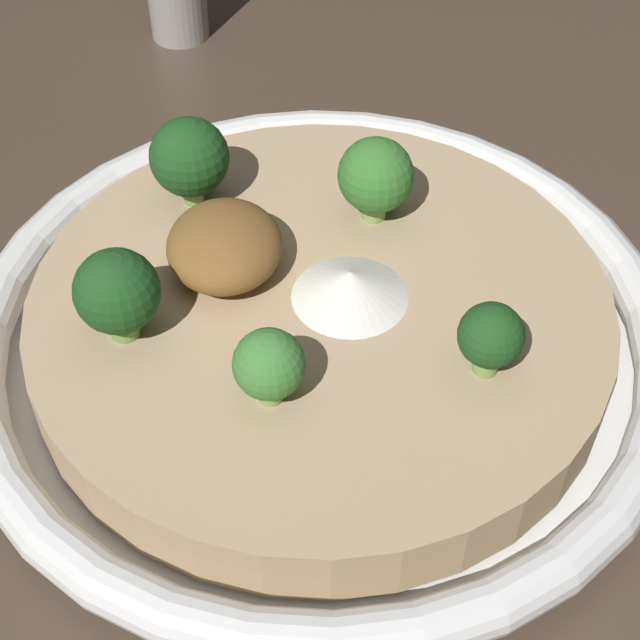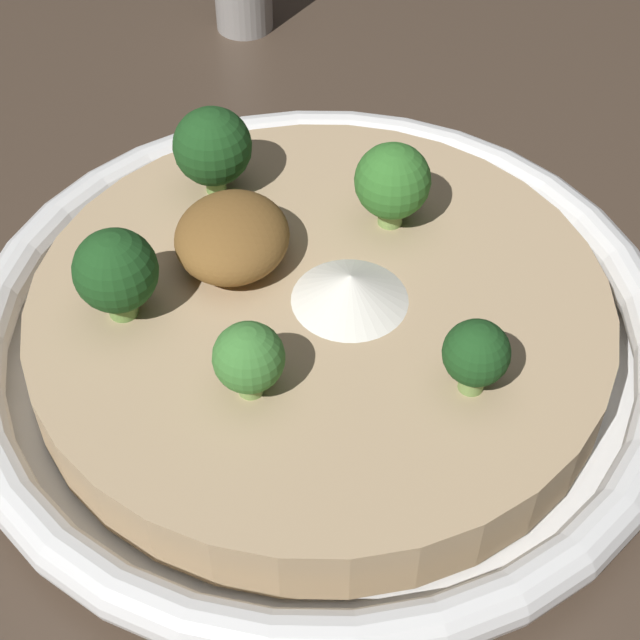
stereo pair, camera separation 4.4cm
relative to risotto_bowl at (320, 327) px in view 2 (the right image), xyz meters
name	(u,v)px [view 2 (the right image)]	position (x,y,z in m)	size (l,w,h in m)	color
ground_plane	(320,354)	(0.00, 0.00, -0.02)	(6.00, 6.00, 0.00)	#47382B
risotto_bowl	(320,327)	(0.00, 0.00, 0.00)	(0.32, 0.32, 0.04)	white
cheese_sprinkle	(351,280)	(0.00, -0.01, 0.03)	(0.05, 0.05, 0.01)	white
crispy_onion_garnish	(232,237)	(0.02, 0.04, 0.03)	(0.06, 0.05, 0.03)	brown
broccoli_right	(393,182)	(0.05, -0.03, 0.04)	(0.04, 0.04, 0.04)	#84A856
broccoli_front_left	(476,355)	(-0.04, -0.07, 0.04)	(0.03, 0.03, 0.03)	#84A856
broccoli_back_left	(249,359)	(-0.06, 0.02, 0.04)	(0.03, 0.03, 0.03)	#84A856
broccoli_back	(116,272)	(-0.02, 0.08, 0.04)	(0.04, 0.04, 0.04)	#759E4C
broccoli_back_right	(212,147)	(0.07, 0.06, 0.04)	(0.04, 0.04, 0.05)	#759E4C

